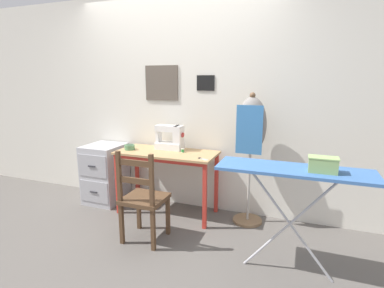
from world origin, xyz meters
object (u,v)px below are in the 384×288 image
at_px(thread_spool_near_machine, 183,151).
at_px(filing_cabinet, 105,173).
at_px(fabric_bowl, 130,147).
at_px(ironing_board, 294,174).
at_px(dress_form, 251,133).
at_px(sewing_machine, 171,138).
at_px(scissors, 201,159).
at_px(wooden_chair, 143,199).
at_px(storage_box, 323,165).

height_order(thread_spool_near_machine, filing_cabinet, thread_spool_near_machine).
relative_size(fabric_bowl, ironing_board, 0.10).
bearing_deg(dress_form, thread_spool_near_machine, -175.33).
height_order(sewing_machine, dress_form, dress_form).
xyz_separation_m(filing_cabinet, ironing_board, (2.31, -0.73, 0.48)).
height_order(scissors, wooden_chair, wooden_chair).
distance_m(ironing_board, storage_box, 0.23).
distance_m(thread_spool_near_machine, storage_box, 1.62).
bearing_deg(storage_box, fabric_bowl, 162.26).
distance_m(fabric_bowl, thread_spool_near_machine, 0.65).
bearing_deg(storage_box, dress_form, 129.32).
distance_m(wooden_chair, filing_cabinet, 1.18).
bearing_deg(scissors, storage_box, -26.50).
xyz_separation_m(fabric_bowl, filing_cabinet, (-0.45, 0.10, -0.41)).
distance_m(sewing_machine, filing_cabinet, 1.04).
height_order(fabric_bowl, dress_form, dress_form).
xyz_separation_m(scissors, filing_cabinet, (-1.38, 0.20, -0.38)).
height_order(wooden_chair, storage_box, storage_box).
distance_m(thread_spool_near_machine, filing_cabinet, 1.16).
xyz_separation_m(thread_spool_near_machine, ironing_board, (1.22, -0.72, 0.08)).
bearing_deg(dress_form, ironing_board, -59.18).
height_order(sewing_machine, wooden_chair, sewing_machine).
bearing_deg(thread_spool_near_machine, dress_form, 4.67).
bearing_deg(sewing_machine, dress_form, -2.17).
bearing_deg(thread_spool_near_machine, scissors, -33.06).
xyz_separation_m(fabric_bowl, wooden_chair, (0.51, -0.59, -0.35)).
relative_size(sewing_machine, fabric_bowl, 2.82).
bearing_deg(dress_form, sewing_machine, 177.83).
bearing_deg(sewing_machine, scissors, -30.91).
relative_size(ironing_board, storage_box, 5.58).
bearing_deg(scissors, thread_spool_near_machine, 146.94).
height_order(scissors, dress_form, dress_form).
relative_size(fabric_bowl, storage_box, 0.58).
bearing_deg(ironing_board, scissors, 150.13).
distance_m(filing_cabinet, storage_box, 2.68).
relative_size(scissors, thread_spool_near_machine, 3.03).
relative_size(filing_cabinet, storage_box, 3.58).
relative_size(filing_cabinet, ironing_board, 0.64).
height_order(fabric_bowl, filing_cabinet, fabric_bowl).
bearing_deg(dress_form, storage_box, -50.68).
bearing_deg(dress_form, scissors, -151.58).
xyz_separation_m(sewing_machine, ironing_board, (1.41, -0.82, -0.04)).
xyz_separation_m(thread_spool_near_machine, filing_cabinet, (-1.09, 0.01, -0.40)).
xyz_separation_m(fabric_bowl, dress_form, (1.39, 0.15, 0.23)).
bearing_deg(sewing_machine, storage_box, -27.85).
bearing_deg(filing_cabinet, ironing_board, -17.62).
xyz_separation_m(dress_form, ironing_board, (0.47, -0.78, -0.16)).
height_order(filing_cabinet, storage_box, storage_box).
height_order(thread_spool_near_machine, wooden_chair, wooden_chair).
relative_size(filing_cabinet, dress_form, 0.52).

